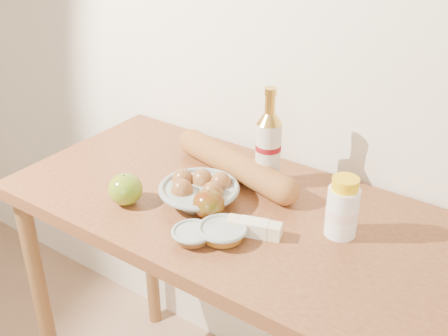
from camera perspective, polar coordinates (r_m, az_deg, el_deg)
The scene contains 11 objects.
back_wall at distance 1.57m, azimuth 7.86°, elevation 14.28°, with size 3.50×0.02×2.60m, color white.
table at distance 1.53m, azimuth 0.65°, elevation -7.57°, with size 1.20×0.60×0.90m.
bourbon_bottle at distance 1.50m, azimuth 4.52°, elevation 2.09°, with size 0.07×0.07×0.28m.
cream_bottle at distance 1.34m, azimuth 11.95°, elevation -4.06°, with size 0.09×0.09×0.15m.
egg_bowl at distance 1.46m, azimuth -2.51°, elevation -2.34°, with size 0.28×0.28×0.07m.
baguette at distance 1.57m, azimuth 1.10°, elevation 0.36°, with size 0.47×0.18×0.08m.
apple_yellowgreen at distance 1.47m, azimuth -9.99°, elevation -2.12°, with size 0.11×0.11×0.08m.
apple_redgreen_right at distance 1.39m, azimuth -1.55°, elevation -3.68°, with size 0.10×0.10×0.08m.
sugar_bowl at distance 1.32m, azimuth -3.21°, elevation -6.78°, with size 0.10×0.10×0.03m.
syrup_bowl at distance 1.33m, azimuth -0.15°, elevation -6.51°, with size 0.13×0.13×0.03m.
butter_stick at distance 1.34m, azimuth 3.08°, elevation -6.09°, with size 0.13×0.07×0.04m.
Camera 1 is at (0.70, 0.16, 1.68)m, focal length 45.00 mm.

